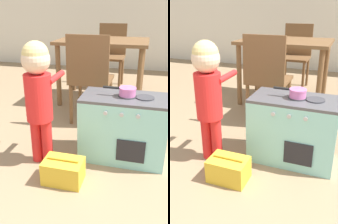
% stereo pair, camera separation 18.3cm
% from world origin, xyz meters
% --- Properties ---
extents(play_kitchen, '(0.62, 0.35, 0.51)m').
position_xyz_m(play_kitchen, '(0.07, 1.07, 0.25)').
color(play_kitchen, '#8CD1CC').
rests_on(play_kitchen, ground_plane).
extents(toy_pot, '(0.24, 0.12, 0.06)m').
position_xyz_m(toy_pot, '(0.08, 1.07, 0.54)').
color(toy_pot, pink).
rests_on(toy_pot, play_kitchen).
extents(child_figure, '(0.21, 0.36, 0.89)m').
position_xyz_m(child_figure, '(-0.50, 0.86, 0.58)').
color(child_figure, red).
rests_on(child_figure, ground_plane).
extents(toy_basket, '(0.26, 0.18, 0.18)m').
position_xyz_m(toy_basket, '(-0.27, 0.67, 0.08)').
color(toy_basket, gold).
rests_on(toy_basket, ground_plane).
extents(dining_table, '(1.03, 0.71, 0.74)m').
position_xyz_m(dining_table, '(-0.32, 2.29, 0.63)').
color(dining_table, brown).
rests_on(dining_table, ground_plane).
extents(dining_chair_near, '(0.39, 0.39, 0.87)m').
position_xyz_m(dining_chair_near, '(-0.32, 1.64, 0.47)').
color(dining_chair_near, brown).
rests_on(dining_chair_near, ground_plane).
extents(dining_chair_far, '(0.39, 0.39, 0.87)m').
position_xyz_m(dining_chair_far, '(-0.33, 2.95, 0.47)').
color(dining_chair_far, brown).
rests_on(dining_chair_far, ground_plane).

